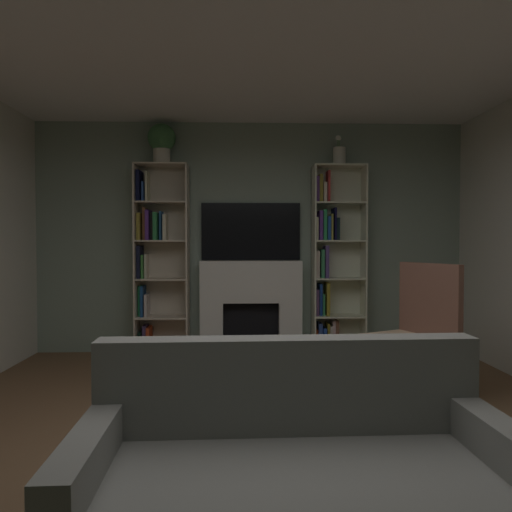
{
  "coord_description": "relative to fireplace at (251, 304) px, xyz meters",
  "views": [
    {
      "loc": [
        -0.14,
        -2.9,
        1.33
      ],
      "look_at": [
        0.0,
        1.26,
        1.21
      ],
      "focal_mm": 35.32,
      "sensor_mm": 36.0,
      "label": 1
    }
  ],
  "objects": [
    {
      "name": "wall_back_accent",
      "position": [
        0.0,
        0.14,
        0.79
      ],
      "size": [
        5.22,
        0.06,
        2.75
      ],
      "primitive_type": "cube",
      "color": "gray",
      "rests_on": "ground_plane"
    },
    {
      "name": "armchair",
      "position": [
        1.32,
        -1.82,
        -0.0
      ],
      "size": [
        0.82,
        0.84,
        1.15
      ],
      "color": "brown",
      "rests_on": "ground_plane"
    },
    {
      "name": "bookshelf_left",
      "position": [
        -1.11,
        -0.01,
        0.56
      ],
      "size": [
        0.61,
        0.33,
        2.22
      ],
      "color": "beige",
      "rests_on": "ground_plane"
    },
    {
      "name": "couch",
      "position": [
        0.1,
        -3.86,
        -0.31
      ],
      "size": [
        1.86,
        0.98,
        0.86
      ],
      "color": "slate",
      "rests_on": "ground_plane"
    },
    {
      "name": "tv",
      "position": [
        0.0,
        0.08,
        0.86
      ],
      "size": [
        1.18,
        0.06,
        0.68
      ],
      "primitive_type": "cube",
      "color": "black",
      "rests_on": "fireplace"
    },
    {
      "name": "bookshelf_right",
      "position": [
        0.96,
        0.0,
        0.48
      ],
      "size": [
        0.61,
        0.3,
        2.22
      ],
      "color": "beige",
      "rests_on": "ground_plane"
    },
    {
      "name": "fireplace",
      "position": [
        0.0,
        0.0,
        0.0
      ],
      "size": [
        1.3,
        0.52,
        1.1
      ],
      "color": "silver",
      "rests_on": "ground_plane"
    },
    {
      "name": "potted_plant",
      "position": [
        -1.04,
        -0.04,
        1.91
      ],
      "size": [
        0.33,
        0.33,
        0.47
      ],
      "color": "beige",
      "rests_on": "bookshelf_left"
    },
    {
      "name": "vase_with_flowers",
      "position": [
        1.04,
        -0.04,
        1.76
      ],
      "size": [
        0.15,
        0.15,
        0.35
      ],
      "color": "beige",
      "rests_on": "bookshelf_right"
    },
    {
      "name": "ground_plane",
      "position": [
        0.0,
        -3.04,
        -0.58
      ],
      "size": [
        7.57,
        7.57,
        0.0
      ],
      "primitive_type": "plane",
      "color": "brown"
    }
  ]
}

